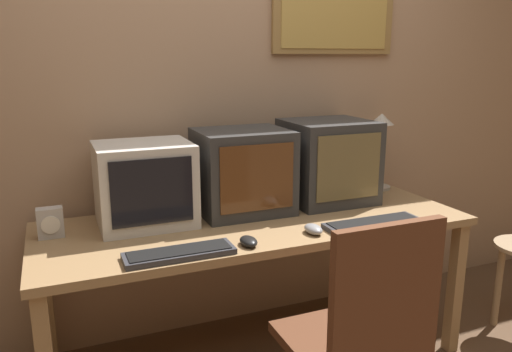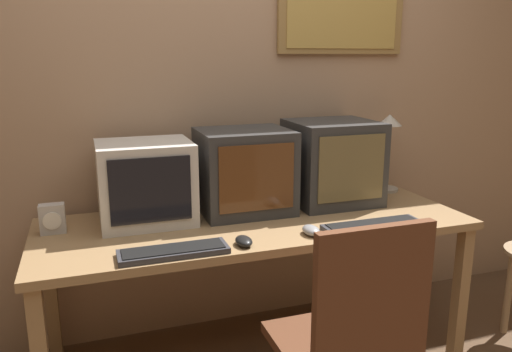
{
  "view_description": "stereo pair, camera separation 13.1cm",
  "coord_description": "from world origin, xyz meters",
  "px_view_note": "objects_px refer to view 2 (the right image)",
  "views": [
    {
      "loc": [
        -0.84,
        -1.2,
        1.44
      ],
      "look_at": [
        0.0,
        0.81,
        0.91
      ],
      "focal_mm": 35.0,
      "sensor_mm": 36.0,
      "label": 1
    },
    {
      "loc": [
        -0.71,
        -1.25,
        1.44
      ],
      "look_at": [
        0.0,
        0.81,
        0.91
      ],
      "focal_mm": 35.0,
      "sensor_mm": 36.0,
      "label": 2
    }
  ],
  "objects_px": {
    "monitor_right": "(332,162)",
    "mouse_far_corner": "(311,230)",
    "mouse_near_keyboard": "(244,241)",
    "monitor_left": "(146,182)",
    "desk_clock": "(53,219)",
    "keyboard_side": "(373,226)",
    "desk_lamp": "(389,138)",
    "keyboard_main": "(174,251)",
    "monitor_center": "(244,171)"
  },
  "relations": [
    {
      "from": "keyboard_main",
      "to": "monitor_center",
      "type": "bearing_deg",
      "value": 45.83
    },
    {
      "from": "monitor_left",
      "to": "keyboard_side",
      "type": "xyz_separation_m",
      "value": [
        0.92,
        -0.42,
        -0.17
      ]
    },
    {
      "from": "monitor_right",
      "to": "mouse_near_keyboard",
      "type": "bearing_deg",
      "value": -144.37
    },
    {
      "from": "monitor_right",
      "to": "mouse_far_corner",
      "type": "xyz_separation_m",
      "value": [
        -0.31,
        -0.42,
        -0.19
      ]
    },
    {
      "from": "keyboard_side",
      "to": "monitor_left",
      "type": "bearing_deg",
      "value": 155.34
    },
    {
      "from": "monitor_right",
      "to": "desk_lamp",
      "type": "distance_m",
      "value": 0.41
    },
    {
      "from": "keyboard_side",
      "to": "mouse_near_keyboard",
      "type": "height_order",
      "value": "mouse_near_keyboard"
    },
    {
      "from": "monitor_right",
      "to": "desk_clock",
      "type": "xyz_separation_m",
      "value": [
        -1.34,
        -0.04,
        -0.15
      ]
    },
    {
      "from": "mouse_near_keyboard",
      "to": "desk_lamp",
      "type": "distance_m",
      "value": 1.17
    },
    {
      "from": "monitor_center",
      "to": "monitor_right",
      "type": "xyz_separation_m",
      "value": [
        0.47,
        0.01,
        0.01
      ]
    },
    {
      "from": "mouse_near_keyboard",
      "to": "desk_lamp",
      "type": "bearing_deg",
      "value": 28.0
    },
    {
      "from": "desk_clock",
      "to": "desk_lamp",
      "type": "distance_m",
      "value": 1.75
    },
    {
      "from": "mouse_near_keyboard",
      "to": "monitor_center",
      "type": "bearing_deg",
      "value": 71.71
    },
    {
      "from": "keyboard_main",
      "to": "desk_lamp",
      "type": "xyz_separation_m",
      "value": [
        1.29,
        0.54,
        0.29
      ]
    },
    {
      "from": "keyboard_side",
      "to": "desk_clock",
      "type": "height_order",
      "value": "desk_clock"
    },
    {
      "from": "keyboard_side",
      "to": "desk_lamp",
      "type": "relative_size",
      "value": 1.07
    },
    {
      "from": "monitor_right",
      "to": "mouse_far_corner",
      "type": "distance_m",
      "value": 0.56
    },
    {
      "from": "mouse_far_corner",
      "to": "desk_clock",
      "type": "bearing_deg",
      "value": 159.72
    },
    {
      "from": "mouse_near_keyboard",
      "to": "desk_lamp",
      "type": "xyz_separation_m",
      "value": [
        1.01,
        0.53,
        0.28
      ]
    },
    {
      "from": "monitor_right",
      "to": "keyboard_main",
      "type": "relative_size",
      "value": 1.01
    },
    {
      "from": "monitor_center",
      "to": "desk_lamp",
      "type": "height_order",
      "value": "desk_lamp"
    },
    {
      "from": "monitor_left",
      "to": "desk_lamp",
      "type": "bearing_deg",
      "value": 4.55
    },
    {
      "from": "mouse_near_keyboard",
      "to": "mouse_far_corner",
      "type": "distance_m",
      "value": 0.31
    },
    {
      "from": "monitor_center",
      "to": "monitor_right",
      "type": "distance_m",
      "value": 0.47
    },
    {
      "from": "mouse_near_keyboard",
      "to": "keyboard_main",
      "type": "bearing_deg",
      "value": -179.62
    },
    {
      "from": "desk_clock",
      "to": "mouse_far_corner",
      "type": "bearing_deg",
      "value": -20.28
    },
    {
      "from": "keyboard_side",
      "to": "mouse_far_corner",
      "type": "xyz_separation_m",
      "value": [
        -0.29,
        0.02,
        0.01
      ]
    },
    {
      "from": "monitor_right",
      "to": "monitor_center",
      "type": "bearing_deg",
      "value": -179.15
    },
    {
      "from": "monitor_center",
      "to": "mouse_far_corner",
      "type": "distance_m",
      "value": 0.48
    },
    {
      "from": "monitor_left",
      "to": "mouse_near_keyboard",
      "type": "relative_size",
      "value": 3.98
    },
    {
      "from": "monitor_left",
      "to": "desk_clock",
      "type": "relative_size",
      "value": 3.24
    },
    {
      "from": "monitor_left",
      "to": "desk_lamp",
      "type": "distance_m",
      "value": 1.34
    },
    {
      "from": "mouse_near_keyboard",
      "to": "mouse_far_corner",
      "type": "bearing_deg",
      "value": 4.14
    },
    {
      "from": "mouse_near_keyboard",
      "to": "desk_clock",
      "type": "xyz_separation_m",
      "value": [
        -0.72,
        0.4,
        0.05
      ]
    },
    {
      "from": "monitor_left",
      "to": "mouse_near_keyboard",
      "type": "bearing_deg",
      "value": -52.96
    },
    {
      "from": "keyboard_side",
      "to": "mouse_far_corner",
      "type": "height_order",
      "value": "mouse_far_corner"
    },
    {
      "from": "desk_lamp",
      "to": "desk_clock",
      "type": "bearing_deg",
      "value": -175.59
    },
    {
      "from": "monitor_center",
      "to": "mouse_far_corner",
      "type": "height_order",
      "value": "monitor_center"
    },
    {
      "from": "keyboard_main",
      "to": "mouse_far_corner",
      "type": "xyz_separation_m",
      "value": [
        0.59,
        0.02,
        0.01
      ]
    },
    {
      "from": "monitor_left",
      "to": "keyboard_side",
      "type": "bearing_deg",
      "value": -24.66
    },
    {
      "from": "monitor_left",
      "to": "mouse_far_corner",
      "type": "height_order",
      "value": "monitor_left"
    },
    {
      "from": "monitor_left",
      "to": "keyboard_side",
      "type": "distance_m",
      "value": 1.03
    },
    {
      "from": "monitor_center",
      "to": "mouse_near_keyboard",
      "type": "distance_m",
      "value": 0.49
    },
    {
      "from": "monitor_center",
      "to": "mouse_near_keyboard",
      "type": "relative_size",
      "value": 4.14
    },
    {
      "from": "mouse_far_corner",
      "to": "desk_lamp",
      "type": "height_order",
      "value": "desk_lamp"
    },
    {
      "from": "desk_clock",
      "to": "mouse_near_keyboard",
      "type": "bearing_deg",
      "value": -29.08
    },
    {
      "from": "monitor_right",
      "to": "desk_lamp",
      "type": "bearing_deg",
      "value": 13.43
    },
    {
      "from": "desk_lamp",
      "to": "mouse_near_keyboard",
      "type": "bearing_deg",
      "value": -152.0
    },
    {
      "from": "mouse_far_corner",
      "to": "keyboard_main",
      "type": "bearing_deg",
      "value": -177.66
    },
    {
      "from": "keyboard_side",
      "to": "desk_clock",
      "type": "distance_m",
      "value": 1.38
    }
  ]
}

